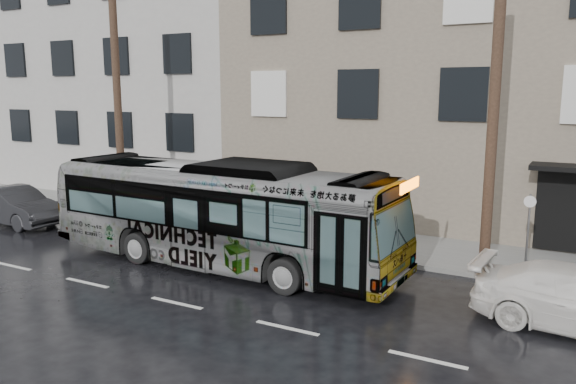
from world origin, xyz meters
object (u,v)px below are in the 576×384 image
at_px(utility_pole_front, 493,115).
at_px(dark_sedan, 15,206).
at_px(utility_pole_rear, 118,108).
at_px(sign_post, 527,237).
at_px(bus, 219,213).

bearing_deg(utility_pole_front, dark_sedan, -173.11).
distance_m(utility_pole_rear, sign_post, 15.46).
xyz_separation_m(sign_post, bus, (-8.51, -2.62, 0.27)).
bearing_deg(bus, sign_post, -70.90).
height_order(bus, dark_sedan, bus).
relative_size(utility_pole_rear, sign_post, 3.75).
bearing_deg(sign_post, utility_pole_front, 180.00).
distance_m(utility_pole_front, dark_sedan, 18.32).
xyz_separation_m(utility_pole_front, sign_post, (1.10, 0.00, -3.30)).
bearing_deg(dark_sedan, sign_post, -79.84).
height_order(utility_pole_front, sign_post, utility_pole_front).
xyz_separation_m(bus, dark_sedan, (-10.36, 0.47, -0.87)).
relative_size(utility_pole_rear, dark_sedan, 1.96).
bearing_deg(bus, utility_pole_front, -68.54).
bearing_deg(dark_sedan, utility_pole_front, -79.44).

